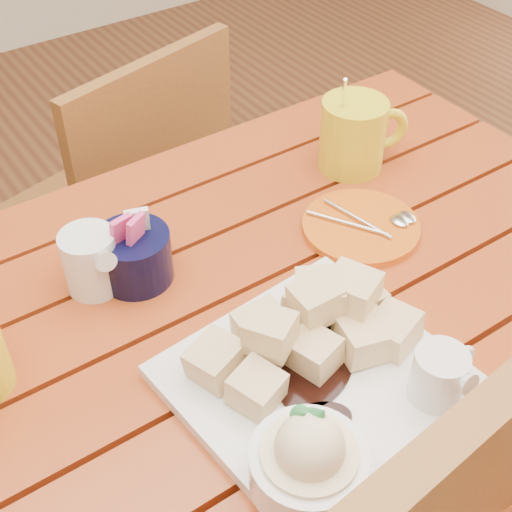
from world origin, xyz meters
TOP-DOWN VIEW (x-y plane):
  - table at (0.00, 0.00)m, footprint 1.20×0.79m
  - dessert_plate at (0.00, -0.14)m, footprint 0.32×0.32m
  - coffee_mug_right at (0.33, 0.19)m, footprint 0.14×0.10m
  - cream_pitcher at (-0.12, 0.17)m, footprint 0.10×0.09m
  - sugar_caddy at (-0.07, 0.16)m, footprint 0.10×0.10m
  - orange_saucer at (0.24, 0.06)m, footprint 0.17×0.17m
  - chair_far at (0.14, 0.66)m, footprint 0.47×0.47m

SIDE VIEW (x-z plane):
  - chair_far at x=0.14m, z-range 0.05..0.87m
  - table at x=0.00m, z-range 0.27..1.02m
  - orange_saucer at x=0.24m, z-range 0.75..0.76m
  - dessert_plate at x=0.00m, z-range 0.73..0.84m
  - sugar_caddy at x=-0.07m, z-range 0.73..0.84m
  - cream_pitcher at x=-0.12m, z-range 0.75..0.84m
  - coffee_mug_right at x=0.33m, z-range 0.72..0.89m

